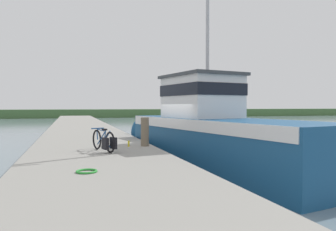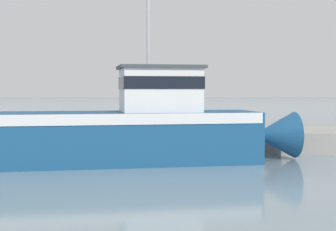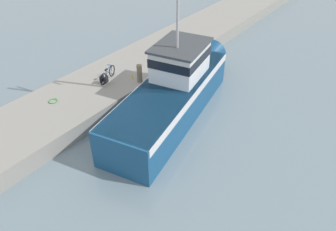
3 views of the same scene
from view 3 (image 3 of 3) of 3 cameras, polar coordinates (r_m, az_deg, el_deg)
name	(u,v)px [view 3 (image 3 of 3)]	position (r m, az deg, el deg)	size (l,w,h in m)	color
ground_plane	(167,101)	(19.05, -0.24, 2.51)	(320.00, 320.00, 0.00)	gray
dock_pier	(122,77)	(20.81, -8.05, 6.69)	(4.41, 80.00, 0.93)	gray
fishing_boat_main	(175,89)	(17.49, 1.25, 4.66)	(4.65, 11.93, 9.93)	navy
bicycle_touring	(107,76)	(19.34, -10.66, 6.78)	(0.75, 1.68, 0.75)	black
mooring_post	(140,74)	(18.94, -4.99, 7.29)	(0.30, 0.30, 1.07)	#756651
hose_coil	(53,101)	(18.36, -19.39, 2.38)	(0.48, 0.48, 0.05)	green
water_bottle_on_curb	(132,77)	(19.51, -6.28, 6.68)	(0.07, 0.07, 0.22)	yellow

